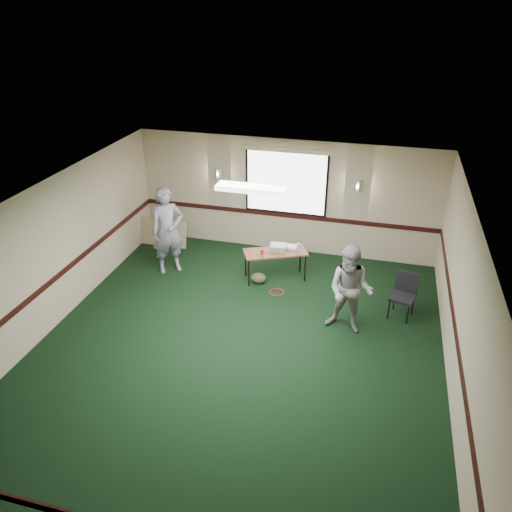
% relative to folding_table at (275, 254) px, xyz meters
% --- Properties ---
extents(ground, '(8.00, 8.00, 0.00)m').
position_rel_folding_table_xyz_m(ground, '(-0.09, -2.57, -0.62)').
color(ground, black).
rests_on(ground, ground).
extents(room_shell, '(8.00, 8.02, 8.00)m').
position_rel_folding_table_xyz_m(room_shell, '(-0.09, -0.44, 0.96)').
color(room_shell, tan).
rests_on(room_shell, ground).
extents(folding_table, '(1.43, 1.03, 0.66)m').
position_rel_folding_table_xyz_m(folding_table, '(0.00, 0.00, 0.00)').
color(folding_table, '#562818').
rests_on(folding_table, ground).
extents(projector, '(0.36, 0.31, 0.11)m').
position_rel_folding_table_xyz_m(projector, '(0.03, 0.10, 0.10)').
color(projector, gray).
rests_on(projector, folding_table).
extents(game_console, '(0.23, 0.19, 0.06)m').
position_rel_folding_table_xyz_m(game_console, '(0.30, 0.25, 0.08)').
color(game_console, white).
rests_on(game_console, folding_table).
extents(red_cup, '(0.08, 0.08, 0.11)m').
position_rel_folding_table_xyz_m(red_cup, '(-0.25, -0.19, 0.11)').
color(red_cup, '#B8210C').
rests_on(red_cup, folding_table).
extents(water_bottle, '(0.06, 0.06, 0.19)m').
position_rel_folding_table_xyz_m(water_bottle, '(0.46, 0.12, 0.15)').
color(water_bottle, '#90C3EC').
rests_on(water_bottle, folding_table).
extents(duffel_bag, '(0.39, 0.34, 0.23)m').
position_rel_folding_table_xyz_m(duffel_bag, '(-0.30, -0.27, -0.50)').
color(duffel_bag, '#424026').
rests_on(duffel_bag, ground).
extents(cable_coil, '(0.36, 0.36, 0.02)m').
position_rel_folding_table_xyz_m(cable_coil, '(0.16, -0.54, -0.61)').
color(cable_coil, red).
rests_on(cable_coil, ground).
extents(folded_table, '(1.29, 0.19, 0.66)m').
position_rel_folding_table_xyz_m(folded_table, '(-3.06, 0.88, -0.28)').
color(folded_table, tan).
rests_on(folded_table, ground).
extents(conference_chair, '(0.54, 0.55, 0.88)m').
position_rel_folding_table_xyz_m(conference_chair, '(2.67, -0.69, -0.10)').
color(conference_chair, black).
rests_on(conference_chair, ground).
extents(person_left, '(0.85, 0.80, 1.94)m').
position_rel_folding_table_xyz_m(person_left, '(-2.35, -0.22, 0.36)').
color(person_left, '#3B4682').
rests_on(person_left, ground).
extents(person_right, '(0.92, 0.77, 1.69)m').
position_rel_folding_table_xyz_m(person_right, '(1.70, -1.45, 0.23)').
color(person_right, slate).
rests_on(person_right, ground).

